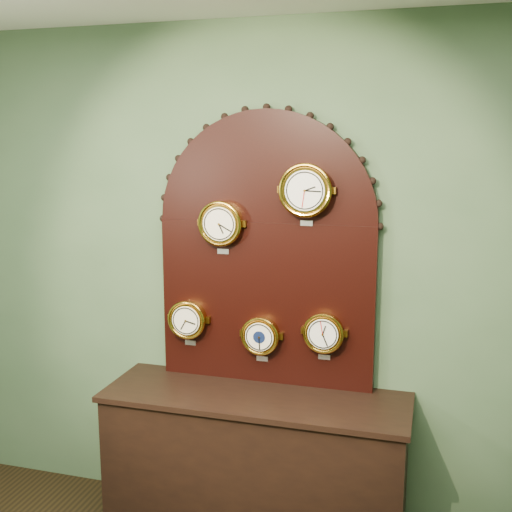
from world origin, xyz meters
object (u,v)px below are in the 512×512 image
(shop_counter, at_px, (255,469))
(tide_clock, at_px, (324,333))
(roman_clock, at_px, (221,223))
(display_board, at_px, (266,241))
(arabic_clock, at_px, (306,190))
(barometer, at_px, (261,336))
(hygrometer, at_px, (188,319))

(shop_counter, height_order, tide_clock, tide_clock)
(roman_clock, distance_m, tide_clock, 0.81)
(display_board, distance_m, tide_clock, 0.58)
(shop_counter, distance_m, tide_clock, 0.84)
(arabic_clock, bearing_deg, barometer, 179.66)
(display_board, height_order, barometer, display_board)
(arabic_clock, distance_m, barometer, 0.84)
(shop_counter, distance_m, hygrometer, 0.90)
(roman_clock, distance_m, hygrometer, 0.59)
(shop_counter, distance_m, arabic_clock, 1.54)
(hygrometer, relative_size, tide_clock, 1.01)
(roman_clock, xyz_separation_m, hygrometer, (-0.20, 0.00, -0.55))
(roman_clock, bearing_deg, tide_clock, 0.07)
(display_board, relative_size, tide_clock, 5.62)
(display_board, xyz_separation_m, arabic_clock, (0.23, -0.07, 0.29))
(shop_counter, relative_size, tide_clock, 5.88)
(display_board, xyz_separation_m, tide_clock, (0.34, -0.07, -0.47))
(roman_clock, height_order, hygrometer, roman_clock)
(display_board, height_order, roman_clock, display_board)
(hygrometer, distance_m, tide_clock, 0.78)
(display_board, bearing_deg, arabic_clock, -16.52)
(hygrometer, height_order, barometer, hygrometer)
(display_board, relative_size, hygrometer, 5.57)
(display_board, distance_m, roman_clock, 0.26)
(hygrometer, height_order, tide_clock, hygrometer)
(roman_clock, height_order, arabic_clock, arabic_clock)
(shop_counter, distance_m, display_board, 1.25)
(arabic_clock, height_order, barometer, arabic_clock)
(display_board, height_order, arabic_clock, display_board)
(shop_counter, relative_size, display_board, 1.05)
(shop_counter, xyz_separation_m, barometer, (-0.01, 0.15, 0.71))
(shop_counter, xyz_separation_m, arabic_clock, (0.23, 0.15, 1.51))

